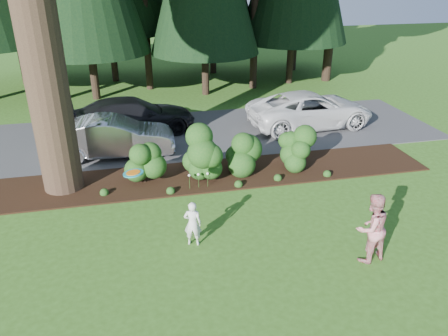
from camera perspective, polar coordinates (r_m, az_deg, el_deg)
name	(u,v)px	position (r m, az deg, el deg)	size (l,w,h in m)	color
ground	(224,226)	(12.38, -0.06, -7.63)	(80.00, 80.00, 0.00)	#325719
mulch_bed	(203,176)	(15.15, -2.72, -1.05)	(16.00, 2.50, 0.05)	black
driveway	(186,134)	(19.02, -4.97, 4.44)	(22.00, 6.00, 0.03)	#38383A
shrub_row	(226,155)	(14.86, 0.22, 1.77)	(6.53, 1.60, 1.61)	#174615
lily_cluster	(198,175)	(14.15, -3.35, -0.93)	(0.69, 0.09, 0.57)	#174615
car_silver_wagon	(113,137)	(17.01, -14.24, 3.95)	(1.59, 4.55, 1.50)	#B6B5BA
car_white_suv	(310,110)	(20.00, 11.23, 7.50)	(2.58, 5.60, 1.56)	silver
car_dark_suv	(132,116)	(19.14, -11.88, 6.64)	(2.18, 5.36, 1.55)	black
child	(193,224)	(11.36, -4.11, -7.25)	(0.46, 0.30, 1.25)	silver
adult	(371,228)	(11.21, 18.68, -7.44)	(0.88, 0.69, 1.82)	#B5182D
frisbee	(133,173)	(10.83, -11.78, -0.65)	(0.50, 0.50, 0.09)	teal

